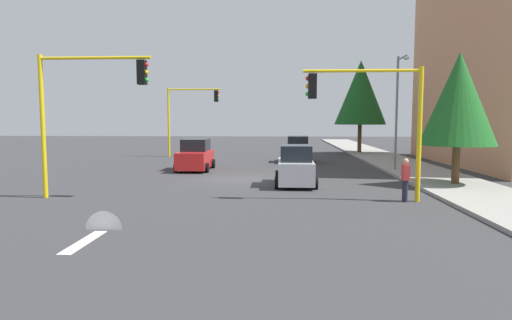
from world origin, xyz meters
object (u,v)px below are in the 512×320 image
(tree_roadside_near, at_px, (459,99))
(car_silver, at_px, (296,167))
(traffic_signal_near_right, at_px, (85,97))
(car_red, at_px, (195,156))
(tree_roadside_far, at_px, (361,93))
(pedestrian_crossing, at_px, (405,179))
(street_lamp_curbside, at_px, (399,100))
(traffic_signal_far_right, at_px, (189,108))
(traffic_signal_near_left, at_px, (371,106))
(car_black, at_px, (297,150))

(tree_roadside_near, xyz_separation_m, car_silver, (0.04, -7.63, -3.26))
(traffic_signal_near_right, height_order, car_red, traffic_signal_near_right)
(tree_roadside_near, bearing_deg, traffic_signal_near_right, -76.14)
(tree_roadside_far, xyz_separation_m, car_silver, (20.04, -6.63, -4.79))
(traffic_signal_near_right, relative_size, car_red, 1.45)
(car_red, bearing_deg, pedestrian_crossing, 45.40)
(street_lamp_curbside, distance_m, car_silver, 9.16)
(traffic_signal_far_right, relative_size, car_silver, 1.61)
(traffic_signal_near_right, distance_m, car_silver, 9.98)
(traffic_signal_near_left, xyz_separation_m, traffic_signal_far_right, (-20.00, -11.36, 0.46))
(traffic_signal_near_left, xyz_separation_m, car_red, (-10.10, -8.88, -2.82))
(tree_roadside_near, bearing_deg, car_silver, -89.67)
(traffic_signal_near_left, bearing_deg, car_red, -138.67)
(tree_roadside_near, relative_size, car_black, 1.75)
(traffic_signal_near_left, xyz_separation_m, tree_roadside_far, (-24.00, 3.88, 1.97))
(traffic_signal_far_right, bearing_deg, pedestrian_crossing, 32.47)
(car_black, bearing_deg, tree_roadside_far, 143.72)
(traffic_signal_far_right, bearing_deg, traffic_signal_near_right, 0.05)
(traffic_signal_far_right, height_order, pedestrian_crossing, traffic_signal_far_right)
(traffic_signal_near_right, relative_size, traffic_signal_near_left, 1.11)
(car_silver, height_order, car_red, same)
(tree_roadside_far, distance_m, pedestrian_crossing, 24.62)
(traffic_signal_near_left, bearing_deg, tree_roadside_far, 170.83)
(traffic_signal_far_right, distance_m, tree_roadside_far, 15.82)
(traffic_signal_near_right, xyz_separation_m, pedestrian_crossing, (0.03, 12.73, -3.18))
(tree_roadside_far, height_order, car_red, tree_roadside_far)
(tree_roadside_far, bearing_deg, car_black, -36.28)
(street_lamp_curbside, bearing_deg, traffic_signal_far_right, -124.83)
(street_lamp_curbside, relative_size, tree_roadside_far, 0.81)
(traffic_signal_near_right, height_order, street_lamp_curbside, street_lamp_curbside)
(traffic_signal_near_left, height_order, car_silver, traffic_signal_near_left)
(traffic_signal_near_right, xyz_separation_m, tree_roadside_far, (-24.00, 15.22, 1.59))
(car_black, bearing_deg, tree_roadside_near, 31.24)
(traffic_signal_near_left, distance_m, tree_roadside_near, 6.32)
(car_silver, relative_size, pedestrian_crossing, 2.16)
(street_lamp_curbside, xyz_separation_m, tree_roadside_far, (-14.39, 0.30, 1.34))
(pedestrian_crossing, bearing_deg, tree_roadside_near, 139.12)
(car_silver, bearing_deg, tree_roadside_near, 90.33)
(street_lamp_curbside, relative_size, pedestrian_crossing, 4.12)
(car_silver, bearing_deg, tree_roadside_far, 161.70)
(tree_roadside_near, bearing_deg, car_red, -113.91)
(traffic_signal_near_right, distance_m, traffic_signal_near_left, 11.35)
(traffic_signal_near_left, relative_size, car_silver, 1.42)
(traffic_signal_far_right, bearing_deg, traffic_signal_near_left, 29.59)
(traffic_signal_near_right, relative_size, car_silver, 1.58)
(street_lamp_curbside, xyz_separation_m, pedestrian_crossing, (9.64, -2.19, -3.44))
(traffic_signal_near_right, distance_m, tree_roadside_far, 28.46)
(car_black, height_order, pedestrian_crossing, car_black)
(traffic_signal_near_left, height_order, tree_roadside_near, tree_roadside_near)
(traffic_signal_near_left, distance_m, pedestrian_crossing, 3.13)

